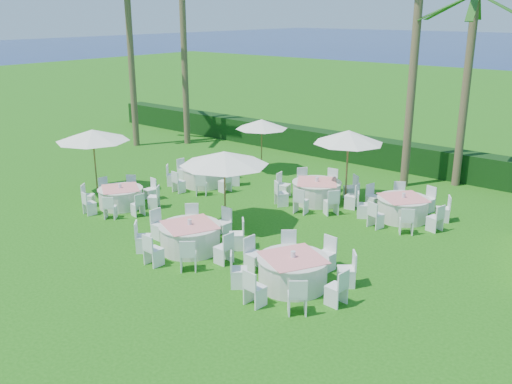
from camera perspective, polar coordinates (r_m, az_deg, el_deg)
ground at (r=17.58m, az=-6.70°, el=-5.19°), size 120.00×120.00×0.00m
hedge at (r=26.72m, az=11.92°, el=3.94°), size 34.00×1.00×1.20m
banquet_table_a at (r=21.14m, az=-13.37°, el=-0.48°), size 2.81×2.81×0.86m
banquet_table_b at (r=17.01m, az=-6.60°, el=-4.45°), size 3.19×3.19×0.97m
banquet_table_c at (r=14.80m, az=3.69°, el=-7.87°), size 3.22×3.22×0.97m
banquet_table_d at (r=23.20m, az=-5.27°, el=1.62°), size 2.97×2.97×0.90m
banquet_table_e at (r=21.16m, az=6.08°, el=0.07°), size 3.19×3.19×0.96m
banquet_table_f at (r=19.98m, az=14.45°, el=-1.54°), size 3.06×3.06×0.93m
umbrella_a at (r=22.51m, az=-16.03°, el=5.47°), size 2.77×2.77×2.51m
umbrella_b at (r=18.18m, az=-3.20°, el=3.40°), size 2.87×2.87×2.54m
umbrella_c at (r=24.73m, az=0.57°, el=6.81°), size 2.26×2.26×2.32m
umbrella_d at (r=20.72m, az=9.23°, el=5.47°), size 2.55×2.55×2.72m
palm_a at (r=30.06m, az=-7.32°, el=16.61°), size 4.40×4.16×11.59m
palm_c at (r=22.93m, az=15.81°, el=16.00°), size 4.40×4.02×11.75m
palm_d at (r=23.82m, az=20.32°, el=10.26°), size 4.32×4.32×7.42m
palm_f at (r=30.08m, az=-12.42°, el=13.38°), size 4.35×4.29×8.53m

